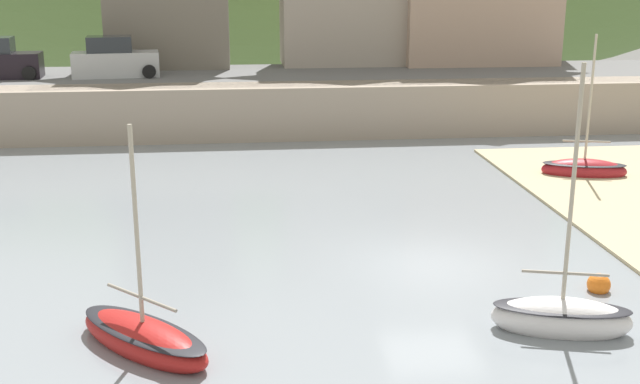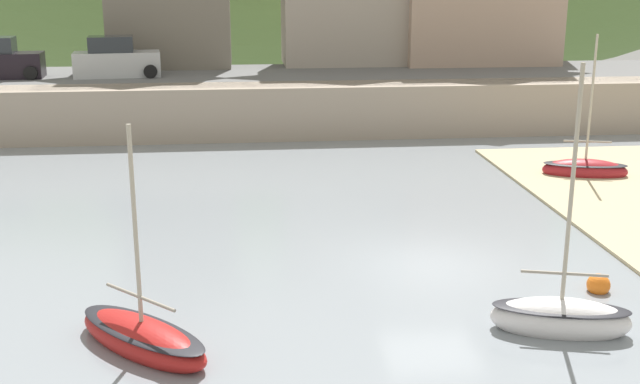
{
  "view_description": "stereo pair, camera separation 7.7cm",
  "coord_description": "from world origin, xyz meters",
  "px_view_note": "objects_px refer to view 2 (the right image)",
  "views": [
    {
      "loc": [
        -4.98,
        -18.77,
        7.39
      ],
      "look_at": [
        -2.65,
        2.94,
        1.26
      ],
      "focal_mm": 44.31,
      "sensor_mm": 36.0,
      "label": 1
    },
    {
      "loc": [
        -4.9,
        -18.77,
        7.39
      ],
      "look_at": [
        -2.65,
        2.94,
        1.26
      ],
      "focal_mm": 44.31,
      "sensor_mm": 36.0,
      "label": 2
    }
  ],
  "objects_px": {
    "sailboat_white_hull": "(585,169)",
    "sailboat_tall_mast": "(142,337)",
    "fishing_boat_green": "(560,317)",
    "parked_car_by_wall": "(116,60)",
    "mooring_buoy": "(598,285)"
  },
  "relations": [
    {
      "from": "sailboat_white_hull",
      "to": "parked_car_by_wall",
      "type": "distance_m",
      "value": 22.47
    },
    {
      "from": "fishing_boat_green",
      "to": "mooring_buoy",
      "type": "relative_size",
      "value": 10.69
    },
    {
      "from": "sailboat_white_hull",
      "to": "fishing_boat_green",
      "type": "height_order",
      "value": "fishing_boat_green"
    },
    {
      "from": "parked_car_by_wall",
      "to": "sailboat_white_hull",
      "type": "bearing_deg",
      "value": -39.68
    },
    {
      "from": "sailboat_tall_mast",
      "to": "fishing_boat_green",
      "type": "xyz_separation_m",
      "value": [
        8.71,
        -0.09,
        0.06
      ]
    },
    {
      "from": "sailboat_white_hull",
      "to": "sailboat_tall_mast",
      "type": "distance_m",
      "value": 19.25
    },
    {
      "from": "mooring_buoy",
      "to": "sailboat_white_hull",
      "type": "bearing_deg",
      "value": 67.78
    },
    {
      "from": "sailboat_white_hull",
      "to": "sailboat_tall_mast",
      "type": "bearing_deg",
      "value": -125.08
    },
    {
      "from": "sailboat_white_hull",
      "to": "fishing_boat_green",
      "type": "bearing_deg",
      "value": -100.92
    },
    {
      "from": "mooring_buoy",
      "to": "parked_car_by_wall",
      "type": "bearing_deg",
      "value": 122.2
    },
    {
      "from": "sailboat_tall_mast",
      "to": "parked_car_by_wall",
      "type": "bearing_deg",
      "value": 143.87
    },
    {
      "from": "sailboat_tall_mast",
      "to": "parked_car_by_wall",
      "type": "relative_size",
      "value": 1.13
    },
    {
      "from": "parked_car_by_wall",
      "to": "mooring_buoy",
      "type": "bearing_deg",
      "value": -64.0
    },
    {
      "from": "fishing_boat_green",
      "to": "mooring_buoy",
      "type": "bearing_deg",
      "value": 63.51
    },
    {
      "from": "fishing_boat_green",
      "to": "mooring_buoy",
      "type": "height_order",
      "value": "fishing_boat_green"
    }
  ]
}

